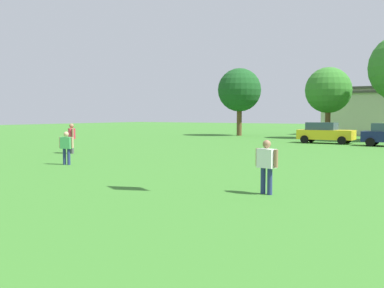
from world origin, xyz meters
TOP-DOWN VIEW (x-y plane):
  - ground_plane at (0.00, 30.00)m, footprint 160.00×160.00m
  - adult_bystander at (1.94, 14.13)m, footprint 0.74×0.39m
  - bystander_near_trees at (-8.86, 16.39)m, footprint 0.70×0.42m
  - bystander_midfield at (-13.19, 20.75)m, footprint 0.73×0.59m
  - parked_car_yellow_0 at (-3.04, 38.11)m, footprint 4.30×2.02m
  - tree_far_left at (-14.64, 46.28)m, footprint 4.70×4.70m
  - tree_left at (-4.84, 45.50)m, footprint 4.38×4.38m
  - house_right at (-2.33, 56.52)m, footprint 10.59×9.13m

SIDE VIEW (x-z plane):
  - ground_plane at x=0.00m, z-range 0.00..0.00m
  - parked_car_yellow_0 at x=-3.04m, z-range 0.02..1.70m
  - bystander_near_trees at x=-8.86m, z-range 0.14..1.67m
  - adult_bystander at x=1.94m, z-range 0.15..1.73m
  - bystander_midfield at x=-13.19m, z-range 0.17..1.94m
  - house_right at x=-2.33m, z-range 0.01..4.84m
  - tree_left at x=-4.84m, z-range 1.19..8.02m
  - tree_far_left at x=-14.64m, z-range 1.28..8.60m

